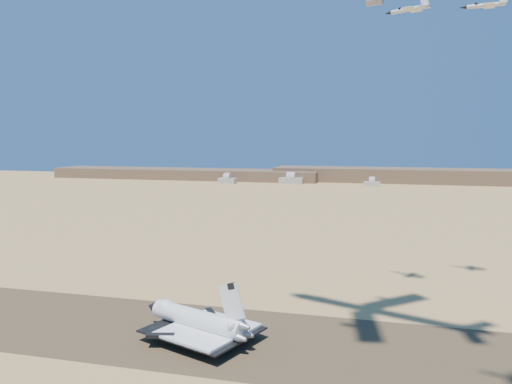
% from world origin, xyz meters
% --- Properties ---
extents(ground, '(1200.00, 1200.00, 0.00)m').
position_xyz_m(ground, '(0.00, 0.00, 0.00)').
color(ground, tan).
rests_on(ground, ground).
extents(runway, '(600.00, 50.00, 0.06)m').
position_xyz_m(runway, '(0.00, 0.00, 0.03)').
color(runway, brown).
rests_on(runway, ground).
extents(ridgeline, '(960.00, 90.00, 18.00)m').
position_xyz_m(ridgeline, '(65.32, 527.31, 7.63)').
color(ridgeline, brown).
rests_on(ridgeline, ground).
extents(hangars, '(200.50, 29.50, 30.00)m').
position_xyz_m(hangars, '(-64.00, 478.43, 4.83)').
color(hangars, '#BDB7A8').
rests_on(hangars, ground).
extents(shuttle, '(40.14, 33.03, 19.52)m').
position_xyz_m(shuttle, '(1.13, -2.70, 5.25)').
color(shuttle, white).
rests_on(shuttle, runway).
extents(crew_a, '(0.63, 0.77, 1.82)m').
position_xyz_m(crew_a, '(4.06, -12.06, 0.97)').
color(crew_a, orange).
rests_on(crew_a, runway).
extents(crew_b, '(0.73, 0.97, 1.78)m').
position_xyz_m(crew_b, '(9.88, -13.45, 0.95)').
color(crew_b, orange).
rests_on(crew_b, runway).
extents(crew_c, '(1.14, 0.95, 1.74)m').
position_xyz_m(crew_c, '(9.53, -14.28, 0.93)').
color(crew_c, orange).
rests_on(crew_c, runway).
extents(chase_jet_e, '(15.06, 10.20, 3.98)m').
position_xyz_m(chase_jet_e, '(59.70, 45.70, 102.11)').
color(chase_jet_e, silver).
extents(chase_jet_f, '(15.72, 8.86, 3.95)m').
position_xyz_m(chase_jet_f, '(86.54, 62.73, 105.97)').
color(chase_jet_f, silver).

